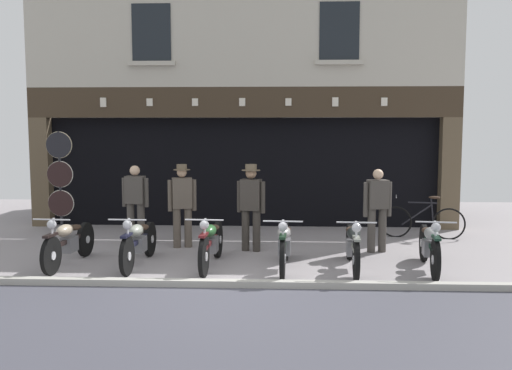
# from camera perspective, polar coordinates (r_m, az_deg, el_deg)

# --- Properties ---
(ground) EXTENTS (22.10, 22.00, 0.18)m
(ground) POSITION_cam_1_polar(r_m,az_deg,el_deg) (7.59, -4.74, -12.67)
(ground) COLOR gray
(shop_facade) EXTENTS (10.40, 4.42, 5.95)m
(shop_facade) POSITION_cam_1_polar(r_m,az_deg,el_deg) (15.20, -0.91, 3.14)
(shop_facade) COLOR black
(shop_facade) RESTS_ON ground
(motorcycle_far_left) EXTENTS (0.62, 1.97, 0.91)m
(motorcycle_far_left) POSITION_cam_1_polar(r_m,az_deg,el_deg) (10.26, -18.39, -5.41)
(motorcycle_far_left) COLOR black
(motorcycle_far_left) RESTS_ON ground
(motorcycle_left) EXTENTS (0.62, 2.03, 0.91)m
(motorcycle_left) POSITION_cam_1_polar(r_m,az_deg,el_deg) (9.94, -11.75, -5.59)
(motorcycle_left) COLOR black
(motorcycle_left) RESTS_ON ground
(motorcycle_center_left) EXTENTS (0.62, 2.04, 0.92)m
(motorcycle_center_left) POSITION_cam_1_polar(r_m,az_deg,el_deg) (9.68, -4.55, -5.74)
(motorcycle_center_left) COLOR black
(motorcycle_center_left) RESTS_ON ground
(motorcycle_center) EXTENTS (0.62, 2.04, 0.93)m
(motorcycle_center) POSITION_cam_1_polar(r_m,az_deg,el_deg) (9.47, 2.88, -5.96)
(motorcycle_center) COLOR black
(motorcycle_center) RESTS_ON ground
(motorcycle_center_right) EXTENTS (0.62, 2.06, 0.91)m
(motorcycle_center_right) POSITION_cam_1_polar(r_m,az_deg,el_deg) (9.61, 9.74, -5.92)
(motorcycle_center_right) COLOR black
(motorcycle_center_right) RESTS_ON ground
(motorcycle_right) EXTENTS (0.62, 1.95, 0.92)m
(motorcycle_right) POSITION_cam_1_polar(r_m,az_deg,el_deg) (9.83, 17.11, -5.81)
(motorcycle_right) COLOR black
(motorcycle_right) RESTS_ON ground
(salesman_left) EXTENTS (0.56, 0.27, 1.61)m
(salesman_left) POSITION_cam_1_polar(r_m,az_deg,el_deg) (11.68, -12.07, -1.58)
(salesman_left) COLOR #47423D
(salesman_left) RESTS_ON ground
(shopkeeper_center) EXTENTS (0.55, 0.33, 1.65)m
(shopkeeper_center) POSITION_cam_1_polar(r_m,az_deg,el_deg) (11.21, -7.46, -1.70)
(shopkeeper_center) COLOR brown
(shopkeeper_center) RESTS_ON ground
(salesman_right) EXTENTS (0.55, 0.35, 1.67)m
(salesman_right) POSITION_cam_1_polar(r_m,az_deg,el_deg) (10.79, -0.51, -1.83)
(salesman_right) COLOR #38332D
(salesman_right) RESTS_ON ground
(assistant_far_right) EXTENTS (0.55, 0.30, 1.59)m
(assistant_far_right) POSITION_cam_1_polar(r_m,az_deg,el_deg) (10.94, 12.15, -2.15)
(assistant_far_right) COLOR #47423D
(assistant_far_right) RESTS_ON ground
(tyre_sign_pole) EXTENTS (0.58, 0.06, 2.29)m
(tyre_sign_pole) POSITION_cam_1_polar(r_m,az_deg,el_deg) (12.92, -19.17, 0.92)
(tyre_sign_pole) COLOR #232328
(tyre_sign_pole) RESTS_ON ground
(advert_board_near) EXTENTS (0.82, 0.03, 0.89)m
(advert_board_near) POSITION_cam_1_polar(r_m,az_deg,el_deg) (13.53, 4.16, 3.60)
(advert_board_near) COLOR beige
(leaning_bicycle) EXTENTS (1.76, 0.54, 0.93)m
(leaning_bicycle) POSITION_cam_1_polar(r_m,az_deg,el_deg) (12.65, 16.45, -3.51)
(leaning_bicycle) COLOR black
(leaning_bicycle) RESTS_ON ground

